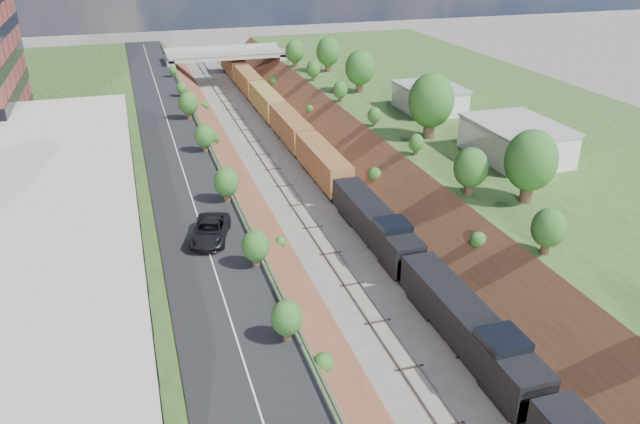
% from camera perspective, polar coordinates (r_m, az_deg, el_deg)
% --- Properties ---
extents(platform_left, '(44.00, 180.00, 5.00)m').
position_cam_1_polar(platform_left, '(75.98, -25.48, 0.42)').
color(platform_left, '#2F4D1F').
rests_on(platform_left, ground).
extents(platform_right, '(44.00, 180.00, 5.00)m').
position_cam_1_polar(platform_right, '(92.10, 19.30, 5.50)').
color(platform_right, '#2F4D1F').
rests_on(platform_right, ground).
extents(embankment_left, '(10.00, 180.00, 10.00)m').
position_cam_1_polar(embankment_left, '(76.52, -8.79, 0.78)').
color(embankment_left, brown).
rests_on(embankment_left, ground).
extents(embankment_right, '(10.00, 180.00, 10.00)m').
position_cam_1_polar(embankment_right, '(82.21, 6.50, 2.65)').
color(embankment_right, brown).
rests_on(embankment_right, ground).
extents(rail_left_track, '(1.58, 180.00, 0.18)m').
position_cam_1_polar(rail_left_track, '(77.98, -2.70, 1.60)').
color(rail_left_track, gray).
rests_on(rail_left_track, ground).
extents(rail_right_track, '(1.58, 180.00, 0.18)m').
position_cam_1_polar(rail_right_track, '(79.33, 0.93, 2.04)').
color(rail_right_track, gray).
rests_on(rail_right_track, ground).
extents(road, '(8.00, 180.00, 0.10)m').
position_cam_1_polar(road, '(74.20, -12.47, 3.91)').
color(road, black).
rests_on(road, platform_left).
extents(guardrail, '(0.10, 171.00, 0.70)m').
position_cam_1_polar(guardrail, '(74.23, -9.34, 4.60)').
color(guardrail, '#99999E').
rests_on(guardrail, platform_left).
extents(commercial_building, '(14.30, 62.30, 7.00)m').
position_cam_1_polar(commercial_building, '(52.91, -23.79, -2.35)').
color(commercial_building, brown).
rests_on(commercial_building, platform_left).
extents(overpass, '(24.50, 8.30, 7.40)m').
position_cam_1_polar(overpass, '(135.50, -8.62, 13.53)').
color(overpass, gray).
rests_on(overpass, ground).
extents(white_building_near, '(9.00, 12.00, 4.00)m').
position_cam_1_polar(white_building_near, '(79.21, 17.46, 6.18)').
color(white_building_near, silver).
rests_on(white_building_near, platform_right).
extents(white_building_far, '(8.00, 10.00, 3.60)m').
position_cam_1_polar(white_building_far, '(97.09, 9.98, 10.13)').
color(white_building_far, silver).
rests_on(white_building_far, platform_right).
extents(tree_right_large, '(5.25, 5.25, 7.61)m').
position_cam_1_polar(tree_right_large, '(65.62, 18.73, 4.43)').
color(tree_right_large, '#473323').
rests_on(tree_right_large, platform_right).
extents(tree_left_crest, '(2.45, 2.45, 3.55)m').
position_cam_1_polar(tree_left_crest, '(38.78, -0.74, -12.92)').
color(tree_left_crest, '#473323').
rests_on(tree_left_crest, platform_left).
extents(freight_train, '(3.06, 139.56, 4.57)m').
position_cam_1_polar(freight_train, '(86.94, -1.04, 5.89)').
color(freight_train, black).
rests_on(freight_train, ground).
extents(suv, '(4.79, 7.13, 1.81)m').
position_cam_1_polar(suv, '(56.37, -10.03, -1.67)').
color(suv, black).
rests_on(suv, road).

